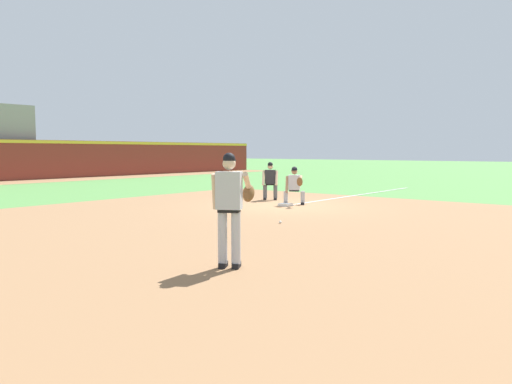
{
  "coord_description": "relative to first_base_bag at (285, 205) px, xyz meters",
  "views": [
    {
      "loc": [
        -13.87,
        -9.84,
        1.89
      ],
      "look_at": [
        -5.58,
        -3.19,
        1.01
      ],
      "focal_mm": 35.0,
      "sensor_mm": 36.0,
      "label": 1
    }
  ],
  "objects": [
    {
      "name": "ground_plane",
      "position": [
        0.0,
        0.0,
        -0.04
      ],
      "size": [
        160.0,
        160.0,
        0.0
      ],
      "primitive_type": "plane",
      "color": "#518942"
    },
    {
      "name": "infield_dirt_patch",
      "position": [
        -3.99,
        -2.28,
        -0.04
      ],
      "size": [
        18.0,
        18.0,
        0.01
      ],
      "primitive_type": "cube",
      "color": "#936B47",
      "rests_on": "ground"
    },
    {
      "name": "warning_track_strip",
      "position": [
        0.0,
        20.0,
        -0.04
      ],
      "size": [
        48.0,
        3.2,
        0.01
      ],
      "primitive_type": "cube",
      "color": "#936B47",
      "rests_on": "ground"
    },
    {
      "name": "foul_line_stripe",
      "position": [
        5.34,
        0.0,
        -0.04
      ],
      "size": [
        10.67,
        0.1,
        0.0
      ],
      "primitive_type": "cube",
      "color": "white",
      "rests_on": "ground"
    },
    {
      "name": "first_base_bag",
      "position": [
        0.0,
        0.0,
        0.0
      ],
      "size": [
        0.38,
        0.38,
        0.09
      ],
      "primitive_type": "cube",
      "color": "white",
      "rests_on": "ground"
    },
    {
      "name": "baseball",
      "position": [
        -3.45,
        -2.29,
        -0.01
      ],
      "size": [
        0.07,
        0.07,
        0.07
      ],
      "primitive_type": "sphere",
      "color": "white",
      "rests_on": "ground"
    },
    {
      "name": "pitcher",
      "position": [
        -7.93,
        -4.56,
        1.01
      ],
      "size": [
        0.84,
        0.58,
        1.86
      ],
      "color": "black",
      "rests_on": "ground"
    },
    {
      "name": "first_baseman",
      "position": [
        0.5,
        -0.04,
        0.69
      ],
      "size": [
        0.83,
        1.01,
        1.34
      ],
      "color": "black",
      "rests_on": "ground"
    },
    {
      "name": "umpire",
      "position": [
        1.36,
        1.68,
        0.75
      ],
      "size": [
        0.64,
        0.68,
        1.46
      ],
      "color": "black",
      "rests_on": "ground"
    }
  ]
}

